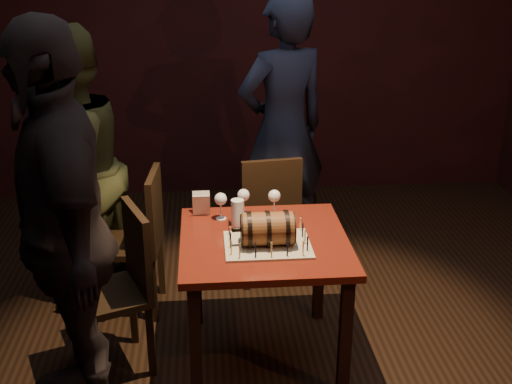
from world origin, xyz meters
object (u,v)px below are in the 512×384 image
chair_left_rear (140,234)px  wine_glass_left (221,200)px  barrel_cake (268,229)px  pint_of_ale (237,213)px  chair_left_front (122,281)px  person_left_front (63,233)px  wine_glass_right (274,197)px  pub_table (264,257)px  chair_back (268,212)px  person_left_rear (72,172)px  person_back (283,130)px  wine_glass_mid (243,196)px

chair_left_rear → wine_glass_left: bearing=-32.5°
barrel_cake → pint_of_ale: bearing=116.8°
chair_left_front → person_left_front: person_left_front is taller
barrel_cake → wine_glass_right: 0.39m
barrel_cake → pint_of_ale: size_ratio=2.20×
wine_glass_right → chair_left_rear: (-0.81, 0.30, -0.35)m
chair_left_rear → person_left_front: person_left_front is taller
pub_table → wine_glass_left: wine_glass_left is taller
pint_of_ale → chair_back: size_ratio=0.16×
chair_back → person_left_rear: bearing=-174.5°
pint_of_ale → person_back: bearing=70.7°
pub_table → chair_left_rear: chair_left_rear is taller
chair_left_rear → chair_left_front: same height
chair_back → chair_left_front: bearing=-135.8°
wine_glass_right → person_left_front: (-1.05, -0.65, 0.12)m
wine_glass_mid → pint_of_ale: (-0.04, -0.13, -0.04)m
pint_of_ale → wine_glass_right: bearing=25.6°
chair_left_front → chair_back: bearing=44.2°
barrel_cake → chair_left_rear: 1.05m
chair_back → wine_glass_left: bearing=-119.4°
person_left_rear → person_left_front: (0.17, -1.10, 0.09)m
chair_back → person_left_rear: 1.31m
barrel_cake → chair_left_front: (-0.78, 0.09, -0.33)m
chair_back → chair_left_front: size_ratio=1.00×
wine_glass_right → chair_left_front: 0.97m
pub_table → person_back: 1.37m
pub_table → pint_of_ale: pint_of_ale is taller
pub_table → person_left_front: (-0.97, -0.35, 0.35)m
pub_table → wine_glass_right: 0.38m
person_back → person_left_front: size_ratio=0.98×
pint_of_ale → barrel_cake: bearing=-63.2°
barrel_cake → wine_glass_left: barrel_cake is taller
chair_left_front → pub_table: bearing=-0.6°
wine_glass_right → person_left_front: size_ratio=0.08×
pub_table → chair_left_front: chair_left_front is taller
chair_left_rear → chair_left_front: size_ratio=1.00×
barrel_cake → chair_back: barrel_cake is taller
barrel_cake → person_left_rear: (-1.14, 0.84, 0.05)m
barrel_cake → person_left_front: size_ratio=0.17×
wine_glass_mid → pint_of_ale: wine_glass_mid is taller
chair_back → person_left_front: bearing=-131.5°
wine_glass_right → person_left_rear: (-1.22, 0.45, 0.03)m
person_left_front → chair_left_front: bearing=133.5°
person_left_front → barrel_cake: bearing=86.9°
chair_left_rear → person_left_front: 1.08m
pub_table → person_left_rear: 1.38m
chair_left_front → person_left_rear: (-0.36, 0.74, 0.37)m
wine_glass_left → chair_left_front: (-0.55, -0.27, -0.35)m
wine_glass_mid → person_left_rear: person_left_rear is taller
chair_left_rear → wine_glass_mid: bearing=-23.1°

